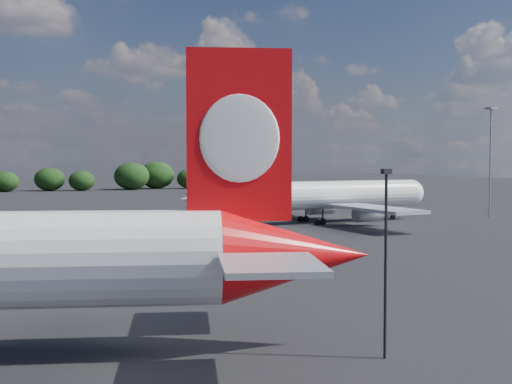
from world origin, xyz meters
name	(u,v)px	position (x,y,z in m)	size (l,w,h in m)	color
china_southern_airliner	(316,196)	(50.45, 56.85, 4.40)	(44.24, 42.02, 14.45)	white
apron_lamp_post	(386,252)	(12.60, -9.56, 5.81)	(0.55, 0.30, 10.34)	black
floodlight_mast_near	(491,145)	(83.17, 51.37, 12.81)	(1.60, 1.60, 19.36)	gray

